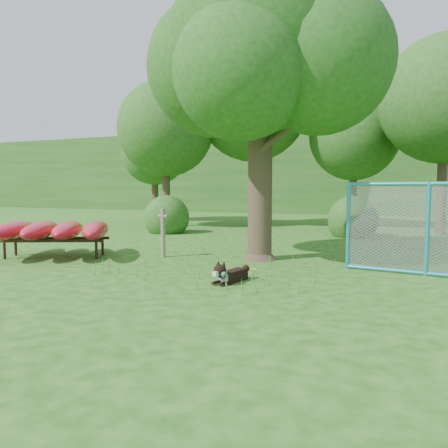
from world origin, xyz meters
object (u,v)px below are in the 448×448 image
at_px(kayak_rack, 54,230).
at_px(oak_tree, 261,55).
at_px(fence_section, 427,229).
at_px(husky_dog, 229,274).

bearing_deg(kayak_rack, oak_tree, -4.57).
bearing_deg(fence_section, oak_tree, 177.61).
height_order(kayak_rack, fence_section, fence_section).
distance_m(kayak_rack, fence_section, 8.84).
relative_size(husky_dog, fence_section, 0.31).
distance_m(kayak_rack, husky_dog, 5.46).
bearing_deg(kayak_rack, husky_dog, -35.75).
relative_size(oak_tree, husky_dog, 7.42).
distance_m(oak_tree, husky_dog, 5.63).
bearing_deg(fence_section, kayak_rack, -164.86).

